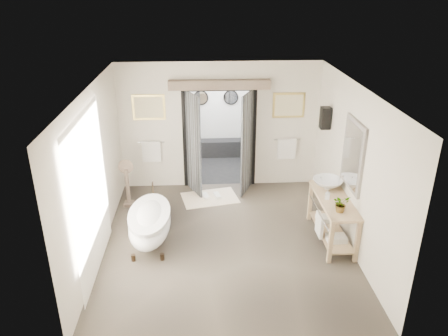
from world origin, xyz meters
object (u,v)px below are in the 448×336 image
Objects in this scene: clawfoot_tub at (150,222)px; rug at (210,198)px; vanity at (331,215)px; basin at (328,184)px.

clawfoot_tub is 2.06m from rug.
clawfoot_tub is 3.35m from vanity.
vanity is at bearing -95.59° from basin.
vanity is 1.33× the size of rug.
basin is (0.01, 0.44, 0.44)m from vanity.
clawfoot_tub is 1.07× the size of vanity.
vanity is 2.84× the size of basin.
basin is (2.21, -1.34, 0.94)m from rug.
basin reaches higher than vanity.
clawfoot_tub is 3.03× the size of basin.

